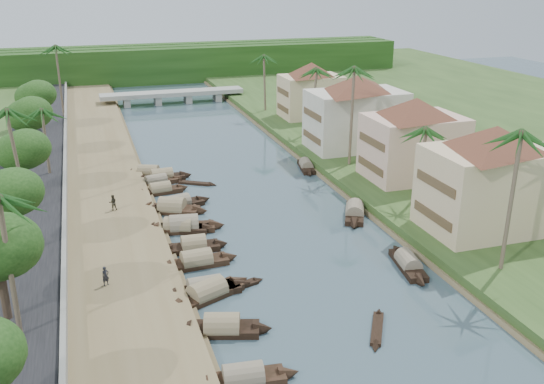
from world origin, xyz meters
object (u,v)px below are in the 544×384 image
object	(u,v)px
building_near	(491,177)
sampan_0	(243,378)
bridge	(173,95)
sampan_1	(222,328)
person_near	(106,276)

from	to	relation	value
building_near	sampan_0	xyz separation A→B (m)	(-28.36, -14.35, -5.97)
bridge	sampan_1	size ratio (longest dim) A/B	3.61
bridge	building_near	distance (m)	76.54
sampan_1	sampan_0	bearing A→B (deg)	-73.25
building_near	sampan_0	size ratio (longest dim) A/B	1.93
person_near	bridge	bearing A→B (deg)	53.34
sampan_0	building_near	bearing A→B (deg)	32.39
sampan_0	sampan_1	size ratio (longest dim) A/B	0.99
bridge	sampan_1	bearing A→B (deg)	-96.46
building_near	person_near	bearing A→B (deg)	179.83
building_near	person_near	distance (m)	36.29
building_near	sampan_0	distance (m)	32.34
building_near	person_near	size ratio (longest dim) A/B	9.02
building_near	person_near	xyz separation A→B (m)	(-35.97, 0.11, -4.76)
sampan_1	building_near	bearing A→B (deg)	33.47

